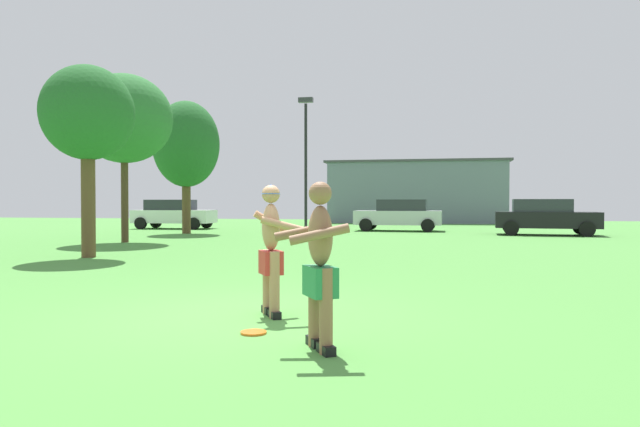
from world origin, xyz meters
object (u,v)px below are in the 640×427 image
(frisbee, at_px, (254,333))
(tree_left_field, at_px, (124,119))
(lamp_post, at_px, (306,152))
(player_with_cap, at_px, (271,244))
(car_silver_mid_lot, at_px, (399,215))
(car_white_far_end, at_px, (173,214))
(tree_behind_players, at_px, (186,145))
(tree_right_field, at_px, (88,115))
(car_black_near_post, at_px, (545,216))
(player_in_green, at_px, (320,261))

(frisbee, bearing_deg, tree_left_field, 125.08)
(tree_left_field, bearing_deg, lamp_post, 37.04)
(lamp_post, distance_m, tree_left_field, 7.21)
(player_with_cap, height_order, car_silver_mid_lot, player_with_cap)
(player_with_cap, xyz_separation_m, car_white_far_end, (-11.93, 21.97, -0.09))
(lamp_post, xyz_separation_m, tree_behind_players, (-6.00, 1.55, 0.56))
(tree_right_field, xyz_separation_m, tree_behind_players, (-2.34, 11.16, 0.37))
(frisbee, relative_size, car_black_near_post, 0.06)
(player_in_green, height_order, tree_left_field, tree_left_field)
(car_white_far_end, bearing_deg, tree_behind_players, -57.69)
(player_in_green, relative_size, tree_left_field, 0.27)
(lamp_post, bearing_deg, frisbee, -79.16)
(car_silver_mid_lot, xyz_separation_m, car_white_far_end, (-12.23, 0.01, 0.00))
(car_black_near_post, distance_m, car_white_far_end, 18.90)
(car_black_near_post, distance_m, lamp_post, 10.92)
(player_with_cap, bearing_deg, tree_behind_players, 117.52)
(player_with_cap, height_order, car_white_far_end, player_with_cap)
(tree_behind_players, bearing_deg, player_in_green, -62.17)
(car_silver_mid_lot, height_order, car_white_far_end, same)
(player_with_cap, distance_m, car_silver_mid_lot, 21.96)
(player_in_green, relative_size, tree_behind_players, 0.27)
(car_white_far_end, relative_size, tree_right_field, 0.87)
(car_white_far_end, distance_m, tree_behind_players, 6.07)
(frisbee, distance_m, lamp_post, 17.76)
(car_silver_mid_lot, bearing_deg, tree_right_field, -114.81)
(tree_right_field, bearing_deg, car_black_near_post, 43.71)
(player_with_cap, distance_m, tree_behind_players, 20.15)
(frisbee, xyz_separation_m, tree_behind_players, (-9.28, 18.65, 4.08))
(car_silver_mid_lot, relative_size, tree_left_field, 0.72)
(car_black_near_post, height_order, lamp_post, lamp_post)
(frisbee, bearing_deg, tree_behind_players, 116.46)
(player_with_cap, distance_m, frisbee, 1.35)
(tree_left_field, bearing_deg, player_in_green, -53.58)
(car_black_near_post, height_order, tree_right_field, tree_right_field)
(player_with_cap, xyz_separation_m, car_silver_mid_lot, (0.30, 21.96, -0.09))
(player_with_cap, distance_m, player_in_green, 1.79)
(player_with_cap, distance_m, tree_right_field, 9.84)
(car_black_near_post, xyz_separation_m, lamp_post, (-10.00, -3.45, 2.71))
(lamp_post, bearing_deg, player_in_green, -76.84)
(car_silver_mid_lot, height_order, lamp_post, lamp_post)
(player_in_green, distance_m, tree_behind_players, 21.92)
(player_with_cap, relative_size, player_in_green, 1.02)
(car_black_near_post, distance_m, car_silver_mid_lot, 6.94)
(lamp_post, xyz_separation_m, tree_left_field, (-5.71, -4.31, 0.90))
(player_in_green, relative_size, frisbee, 5.74)
(tree_right_field, distance_m, tree_behind_players, 11.41)
(tree_behind_players, bearing_deg, car_silver_mid_lot, 24.45)
(tree_left_field, bearing_deg, tree_right_field, -68.93)
(frisbee, bearing_deg, player_with_cap, 94.86)
(player_in_green, relative_size, car_silver_mid_lot, 0.38)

